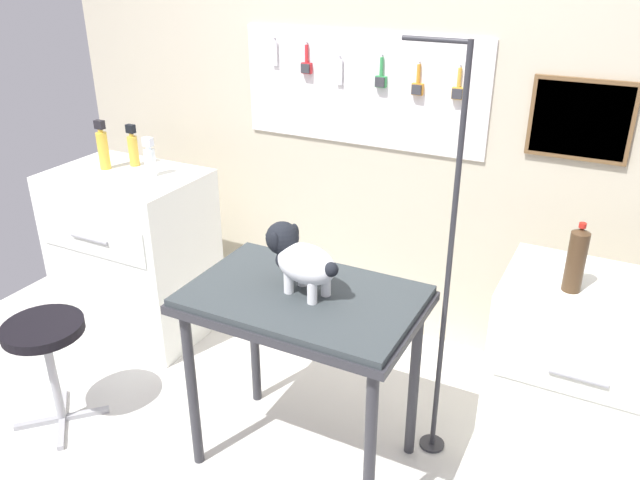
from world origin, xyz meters
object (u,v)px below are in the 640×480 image
grooming_table (303,313)px  stool (46,342)px  shampoo_bottle (150,160)px  soda_bottle (576,260)px  grooming_arm (445,284)px  counter_left (134,253)px  dog (299,258)px  cabinet_right (579,379)px

grooming_table → stool: grooming_table is taller
shampoo_bottle → soda_bottle: shampoo_bottle is taller
grooming_arm → counter_left: 1.86m
shampoo_bottle → grooming_arm: bearing=-7.5°
grooming_arm → dog: (-0.49, -0.30, 0.14)m
cabinet_right → soda_bottle: (-0.09, -0.08, 0.56)m
cabinet_right → shampoo_bottle: (-2.19, 0.05, 0.59)m
counter_left → soda_bottle: bearing=-2.3°
grooming_table → cabinet_right: bearing=25.8°
stool → grooming_arm: bearing=21.9°
counter_left → soda_bottle: size_ratio=3.44×
soda_bottle → cabinet_right: bearing=40.4°
grooming_table → shampoo_bottle: (-1.19, 0.53, 0.30)m
stool → shampoo_bottle: 1.04m
grooming_table → counter_left: (-1.35, 0.50, -0.26)m
stool → grooming_table: bearing=16.0°
dog → grooming_table: bearing=-28.2°
grooming_table → dog: size_ratio=2.58×
stool → soda_bottle: soda_bottle is taller
grooming_arm → counter_left: (-1.81, 0.18, -0.35)m
grooming_arm → soda_bottle: bearing=11.8°
grooming_table → cabinet_right: 1.16m
dog → shampoo_bottle: 1.28m
dog → soda_bottle: 1.02m
grooming_arm → cabinet_right: size_ratio=2.03×
grooming_table → dog: dog is taller
shampoo_bottle → counter_left: bearing=-167.8°
grooming_arm → soda_bottle: size_ratio=6.41×
grooming_arm → cabinet_right: grooming_arm is taller
soda_bottle → dog: bearing=-156.9°
shampoo_bottle → grooming_table: bearing=-24.2°
grooming_arm → shampoo_bottle: size_ratio=8.48×
grooming_table → dog: (-0.02, 0.01, 0.23)m
cabinet_right → shampoo_bottle: size_ratio=4.18×
shampoo_bottle → stool: bearing=-85.7°
grooming_table → soda_bottle: (0.91, 0.41, 0.26)m
grooming_arm → shampoo_bottle: grooming_arm is taller
dog → soda_bottle: soda_bottle is taller
counter_left → soda_bottle: soda_bottle is taller
grooming_table → shampoo_bottle: bearing=155.8°
cabinet_right → soda_bottle: size_ratio=3.16×
grooming_table → shampoo_bottle: 1.33m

